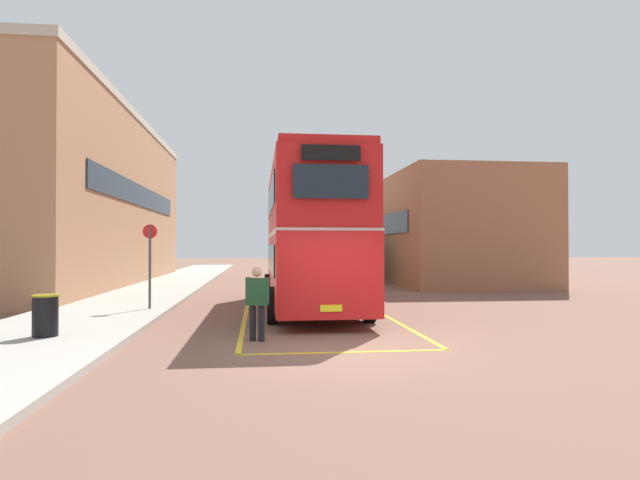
{
  "coord_description": "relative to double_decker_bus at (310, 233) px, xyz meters",
  "views": [
    {
      "loc": [
        -1.69,
        -10.39,
        2.08
      ],
      "look_at": [
        0.43,
        8.22,
        2.3
      ],
      "focal_mm": 29.63,
      "sensor_mm": 36.0,
      "label": 1
    }
  ],
  "objects": [
    {
      "name": "bay_marking_yellow",
      "position": [
        0.0,
        -1.94,
        -2.51
      ],
      "size": [
        4.3,
        12.34,
        0.01
      ],
      "color": "gold",
      "rests_on": "ground"
    },
    {
      "name": "double_decker_bus",
      "position": [
        0.0,
        0.0,
        0.0
      ],
      "size": [
        2.93,
        10.36,
        4.75
      ],
      "color": "black",
      "rests_on": "ground"
    },
    {
      "name": "single_deck_bus",
      "position": [
        2.22,
        14.5,
        -0.87
      ],
      "size": [
        2.92,
        9.96,
        3.02
      ],
      "color": "black",
      "rests_on": "ground"
    },
    {
      "name": "bus_stop_sign",
      "position": [
        -5.05,
        -0.5,
        -0.79
      ],
      "size": [
        0.44,
        0.08,
        2.62
      ],
      "color": "#4C4C51",
      "rests_on": "sidewalk_left"
    },
    {
      "name": "depot_building_right",
      "position": [
        9.12,
        13.31,
        0.5
      ],
      "size": [
        7.22,
        15.05,
        6.02
      ],
      "color": "#9E6647",
      "rests_on": "ground"
    },
    {
      "name": "brick_building_left",
      "position": [
        -11.19,
        12.01,
        2.03
      ],
      "size": [
        6.39,
        23.99,
        9.09
      ],
      "color": "#AD7A56",
      "rests_on": "ground"
    },
    {
      "name": "pedestrian_boarding",
      "position": [
        -1.71,
        -5.73,
        -1.58
      ],
      "size": [
        0.52,
        0.37,
        1.62
      ],
      "color": "black",
      "rests_on": "ground"
    },
    {
      "name": "ground_plane",
      "position": [
        0.04,
        7.39,
        -2.51
      ],
      "size": [
        135.6,
        135.6,
        0.0
      ],
      "primitive_type": "plane",
      "color": "brown"
    },
    {
      "name": "sidewalk_left",
      "position": [
        -6.46,
        9.79,
        -2.44
      ],
      "size": [
        4.0,
        57.6,
        0.14
      ],
      "primitive_type": "cube",
      "color": "#A39E93",
      "rests_on": "ground"
    },
    {
      "name": "litter_bin",
      "position": [
        -6.24,
        -5.45,
        -1.92
      ],
      "size": [
        0.55,
        0.55,
        0.9
      ],
      "color": "black",
      "rests_on": "sidewalk_left"
    }
  ]
}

